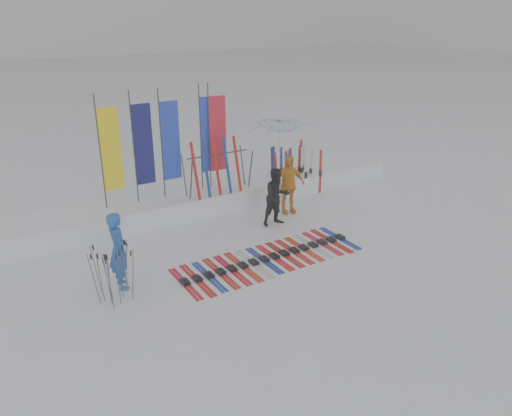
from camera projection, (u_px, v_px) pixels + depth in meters
ground at (284, 269)px, 11.95m from camera, size 120.00×120.00×0.00m
snow_bank at (200, 200)px, 15.47m from camera, size 14.00×1.60×0.60m
person_blue at (119, 250)px, 10.91m from camera, size 0.44×0.66×1.79m
person_black at (277, 197)px, 14.15m from camera, size 0.84×0.66×1.68m
person_yellow at (288, 185)px, 14.96m from camera, size 1.12×0.66×1.80m
tent_canopy at (281, 151)px, 17.33m from camera, size 3.38×3.42×2.42m
ski_row at (269, 258)px, 12.42m from camera, size 4.75×1.70×0.07m
pole_cluster at (112, 276)px, 10.48m from camera, size 0.92×0.77×1.25m
feather_flags at (171, 141)px, 14.46m from camera, size 3.90×0.17×3.20m
ski_rack at (218, 167)px, 14.98m from camera, size 2.04×0.80×1.23m
upright_skis at (292, 171)px, 16.60m from camera, size 1.64×1.02×1.67m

